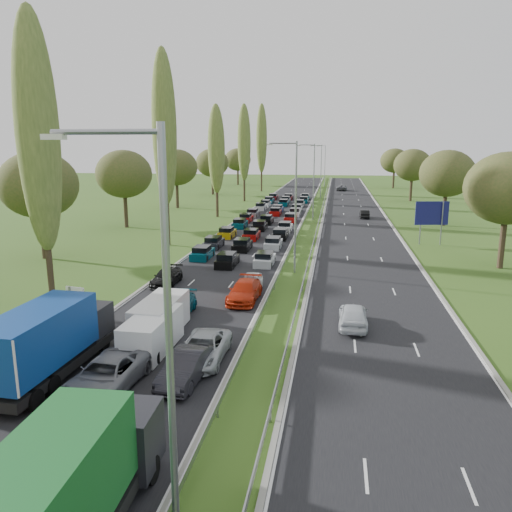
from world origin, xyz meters
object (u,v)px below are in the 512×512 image
at_px(white_van_rear, 154,332).
at_px(direction_sign, 432,215).
at_px(near_car_3, 167,277).
at_px(blue_lorry, 50,340).
at_px(white_van_front, 162,315).
at_px(info_sign, 75,297).

relative_size(white_van_rear, direction_sign, 1.01).
bearing_deg(white_van_rear, direction_sign, 59.89).
distance_m(near_car_3, blue_lorry, 17.66).
bearing_deg(near_car_3, white_van_rear, -74.97).
height_order(white_van_front, white_van_rear, white_van_front).
relative_size(near_car_3, direction_sign, 0.88).
xyz_separation_m(blue_lorry, info_sign, (-3.56, 8.93, -0.62)).
xyz_separation_m(blue_lorry, white_van_rear, (3.82, 4.24, -0.91)).
relative_size(near_car_3, blue_lorry, 0.50).
height_order(white_van_rear, direction_sign, direction_sign).
bearing_deg(near_car_3, blue_lorry, -90.94).
bearing_deg(blue_lorry, white_van_front, 65.86).
distance_m(near_car_3, info_sign, 9.39).
bearing_deg(white_van_front, blue_lorry, -115.10).
distance_m(blue_lorry, info_sign, 9.63).
distance_m(white_van_rear, info_sign, 8.75).
bearing_deg(white_van_rear, white_van_front, 100.68).
bearing_deg(direction_sign, white_van_rear, -121.06).
relative_size(near_car_3, white_van_front, 0.84).
relative_size(blue_lorry, direction_sign, 1.75).
height_order(blue_lorry, white_van_front, blue_lorry).
bearing_deg(info_sign, near_car_3, 67.90).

